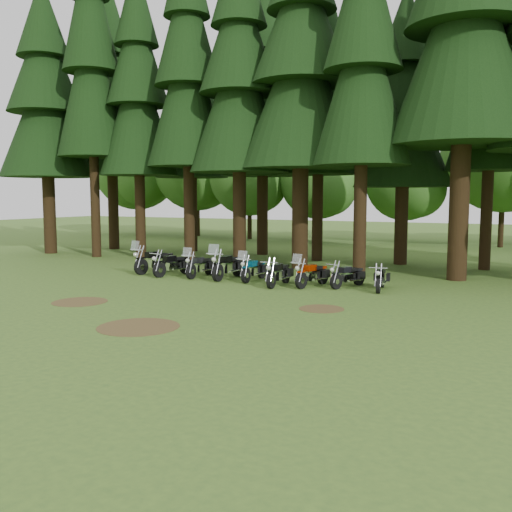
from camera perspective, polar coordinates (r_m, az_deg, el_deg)
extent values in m
plane|color=#3C5D23|center=(19.33, -6.60, -4.35)|extent=(120.00, 120.00, 0.00)
cylinder|color=#312010|center=(36.68, -19.97, 4.56)|extent=(0.73, 0.73, 5.51)
cone|color=black|center=(36.95, -20.27, 12.77)|extent=(5.49, 5.49, 6.89)
cone|color=black|center=(37.49, -20.46, 17.70)|extent=(4.39, 4.39, 5.82)
cone|color=black|center=(38.12, -20.61, 21.51)|extent=(3.07, 3.07, 4.59)
cylinder|color=#312010|center=(33.70, -15.79, 5.67)|extent=(0.52, 0.52, 6.77)
cone|color=black|center=(34.31, -16.12, 16.57)|extent=(3.92, 3.92, 8.47)
cone|color=black|center=(35.27, -16.32, 22.96)|extent=(3.14, 3.14, 7.15)
cylinder|color=#312010|center=(32.72, -11.51, 4.68)|extent=(0.58, 0.58, 5.53)
cone|color=black|center=(33.03, -11.71, 13.90)|extent=(4.32, 4.32, 6.91)
cone|color=black|center=(33.64, -11.83, 19.41)|extent=(3.46, 3.46, 5.83)
cone|color=black|center=(34.34, -11.93, 23.63)|extent=(2.42, 2.42, 4.61)
cylinder|color=#312010|center=(30.42, -6.70, 5.10)|extent=(0.58, 0.58, 5.99)
cone|color=black|center=(30.86, -6.84, 15.81)|extent=(4.32, 4.32, 7.49)
cone|color=black|center=(31.66, -6.92, 22.13)|extent=(3.45, 3.45, 6.32)
cylinder|color=#312010|center=(28.74, -1.67, 4.66)|extent=(0.66, 0.66, 5.57)
cone|color=black|center=(29.11, -1.70, 15.22)|extent=(4.95, 4.95, 6.96)
cone|color=black|center=(29.81, -1.72, 21.46)|extent=(3.96, 3.96, 5.87)
cylinder|color=#312010|center=(27.37, 4.43, 4.71)|extent=(0.77, 0.77, 5.70)
cone|color=black|center=(27.79, 4.53, 16.04)|extent=(5.81, 5.81, 7.12)
cone|color=black|center=(28.56, 4.59, 22.70)|extent=(4.65, 4.65, 6.01)
cylinder|color=#312010|center=(24.91, 10.38, 4.52)|extent=(0.55, 0.55, 5.71)
cone|color=black|center=(25.37, 10.62, 16.97)|extent=(4.15, 4.15, 7.14)
cylinder|color=#312010|center=(24.81, 19.66, 5.31)|extent=(0.80, 0.80, 6.62)
cone|color=black|center=(25.57, 20.20, 19.66)|extent=(5.98, 5.98, 8.27)
cylinder|color=#312010|center=(38.48, -14.09, 5.06)|extent=(0.67, 0.67, 5.87)
cone|color=black|center=(38.82, -14.31, 13.38)|extent=(5.00, 5.00, 7.33)
cone|color=black|center=(39.42, -14.44, 18.37)|extent=(4.00, 4.00, 6.19)
cone|color=black|center=(40.11, -14.56, 22.21)|extent=(2.80, 2.80, 4.89)
cylinder|color=#312010|center=(36.09, -6.38, 4.88)|extent=(0.60, 0.60, 5.53)
cone|color=black|center=(36.38, -6.49, 13.25)|extent=(4.52, 4.52, 6.91)
cone|color=black|center=(36.93, -6.55, 18.27)|extent=(3.62, 3.62, 5.83)
cone|color=black|center=(37.57, -6.60, 22.14)|extent=(2.53, 2.53, 4.61)
cylinder|color=#312010|center=(33.72, 0.65, 4.86)|extent=(0.65, 0.65, 5.55)
cone|color=black|center=(34.03, 0.66, 13.86)|extent=(4.85, 4.85, 6.94)
cone|color=black|center=(34.63, 0.66, 19.24)|extent=(3.88, 3.88, 5.86)
cone|color=black|center=(35.32, 0.67, 23.36)|extent=(2.72, 2.72, 4.63)
cylinder|color=#312010|center=(30.78, 6.17, 4.68)|extent=(0.58, 0.58, 5.52)
cone|color=black|center=(31.11, 6.28, 14.46)|extent=(4.35, 4.35, 6.90)
cone|color=black|center=(31.76, 6.35, 20.29)|extent=(3.48, 3.48, 5.83)
cylinder|color=#312010|center=(29.83, 14.33, 3.69)|extent=(0.66, 0.66, 4.70)
cone|color=black|center=(30.00, 14.56, 12.31)|extent=(4.94, 4.94, 5.87)
cone|color=black|center=(30.43, 14.70, 17.50)|extent=(3.95, 3.95, 4.96)
cone|color=black|center=(30.95, 14.82, 21.50)|extent=(2.77, 2.77, 3.91)
cylinder|color=#312010|center=(28.82, 22.06, 4.23)|extent=(0.53, 0.53, 5.56)
cone|color=black|center=(29.18, 22.48, 14.74)|extent=(3.94, 3.94, 6.95)
cone|color=black|center=(29.88, 22.76, 20.97)|extent=(3.15, 3.15, 5.87)
cylinder|color=#312010|center=(52.91, -11.74, 3.96)|extent=(0.36, 0.36, 3.33)
sphere|color=#2C5F1B|center=(52.94, -11.84, 8.77)|extent=(7.78, 7.78, 7.78)
sphere|color=#2C5F1B|center=(51.39, -11.28, 8.00)|extent=(5.55, 5.55, 5.55)
cylinder|color=#312010|center=(49.75, -5.85, 3.91)|extent=(0.36, 0.36, 3.29)
sphere|color=#2C5F1B|center=(49.78, -5.90, 8.97)|extent=(7.69, 7.69, 7.69)
sphere|color=#2C5F1B|center=(48.30, -5.13, 8.15)|extent=(5.49, 5.49, 5.49)
cylinder|color=#312010|center=(46.07, -0.64, 3.46)|extent=(0.36, 0.36, 2.80)
sphere|color=#2C5F1B|center=(46.05, -0.65, 8.11)|extent=(6.53, 6.53, 6.53)
sphere|color=#2C5F1B|center=(44.86, 0.19, 7.33)|extent=(4.67, 4.67, 4.67)
cylinder|color=#312010|center=(44.03, 6.22, 3.14)|extent=(0.36, 0.36, 2.55)
sphere|color=#2C5F1B|center=(43.99, 6.27, 7.57)|extent=(5.95, 5.95, 5.95)
sphere|color=#2C5F1B|center=(42.99, 7.22, 6.80)|extent=(4.25, 4.25, 4.25)
cylinder|color=#312010|center=(43.39, 14.60, 2.89)|extent=(0.36, 0.36, 2.47)
sphere|color=#2C5F1B|center=(43.35, 14.71, 7.24)|extent=(5.76, 5.76, 5.76)
sphere|color=#2C5F1B|center=(42.49, 15.81, 6.46)|extent=(4.12, 4.12, 4.12)
cylinder|color=#312010|center=(41.93, 23.32, 3.21)|extent=(0.36, 0.36, 3.52)
sphere|color=#2C5F1B|center=(42.00, 23.59, 9.61)|extent=(8.21, 8.21, 8.21)
cylinder|color=#4C3D1E|center=(19.65, -17.21, -4.40)|extent=(1.80, 1.80, 0.01)
cylinder|color=#4C3D1E|center=(17.76, 6.57, -5.26)|extent=(1.40, 1.40, 0.01)
cylinder|color=#4C3D1E|center=(15.58, -11.68, -6.95)|extent=(2.20, 2.20, 0.01)
cylinder|color=black|center=(25.61, -11.41, -1.07)|extent=(0.28, 0.73, 0.71)
cylinder|color=black|center=(26.72, -8.69, -0.72)|extent=(0.28, 0.73, 0.71)
cube|color=silver|center=(26.18, -9.94, -0.67)|extent=(0.44, 0.80, 0.37)
cube|color=black|center=(25.97, -10.36, 0.13)|extent=(0.43, 0.65, 0.26)
cube|color=black|center=(26.31, -9.55, 0.13)|extent=(0.43, 0.65, 0.13)
cube|color=silver|center=(25.30, -12.01, 1.03)|extent=(0.47, 0.22, 0.43)
cylinder|color=black|center=(24.60, -9.64, -1.39)|extent=(0.28, 0.67, 0.65)
cylinder|color=black|center=(25.62, -7.03, -1.06)|extent=(0.28, 0.67, 0.65)
cube|color=silver|center=(25.13, -8.23, -1.01)|extent=(0.43, 0.74, 0.34)
cube|color=black|center=(24.93, -8.63, -0.25)|extent=(0.41, 0.60, 0.24)
cube|color=black|center=(25.24, -7.85, -0.25)|extent=(0.41, 0.60, 0.12)
cylinder|color=black|center=(23.96, -6.51, -1.57)|extent=(0.15, 0.63, 0.63)
cylinder|color=black|center=(25.21, -4.71, -1.17)|extent=(0.15, 0.63, 0.63)
cube|color=silver|center=(24.61, -5.53, -1.15)|extent=(0.28, 0.68, 0.33)
cube|color=black|center=(24.38, -5.80, -0.41)|extent=(0.30, 0.53, 0.23)
cube|color=black|center=(24.76, -5.27, -0.39)|extent=(0.30, 0.53, 0.11)
cube|color=silver|center=(23.62, -6.90, 0.40)|extent=(0.40, 0.13, 0.38)
cylinder|color=black|center=(23.19, -3.84, -1.68)|extent=(0.16, 0.73, 0.72)
cylinder|color=black|center=(24.66, -1.86, -1.21)|extent=(0.16, 0.73, 0.72)
cube|color=silver|center=(23.96, -2.75, -1.19)|extent=(0.31, 0.77, 0.37)
cube|color=black|center=(23.69, -3.05, -0.31)|extent=(0.34, 0.61, 0.26)
cube|color=black|center=(24.13, -2.47, -0.30)|extent=(0.34, 0.61, 0.13)
cube|color=silver|center=(22.80, -4.27, 0.65)|extent=(0.46, 0.14, 0.43)
cylinder|color=black|center=(22.75, -1.03, -1.95)|extent=(0.13, 0.62, 0.62)
cylinder|color=black|center=(24.04, 0.59, -1.52)|extent=(0.13, 0.62, 0.62)
cube|color=silver|center=(23.42, -0.15, -1.51)|extent=(0.26, 0.66, 0.32)
cube|color=#084D6E|center=(23.19, -0.39, -0.75)|extent=(0.28, 0.52, 0.22)
cube|color=black|center=(23.58, 0.09, -0.73)|extent=(0.28, 0.52, 0.11)
cube|color=silver|center=(22.41, -1.37, 0.07)|extent=(0.39, 0.12, 0.37)
cylinder|color=black|center=(21.39, 1.52, -2.44)|extent=(0.16, 0.64, 0.64)
cylinder|color=black|center=(22.76, 3.00, -1.93)|extent=(0.16, 0.64, 0.64)
cube|color=silver|center=(22.10, 2.33, -1.94)|extent=(0.30, 0.69, 0.33)
cube|color=black|center=(21.85, 2.12, -1.11)|extent=(0.31, 0.54, 0.23)
cube|color=black|center=(22.27, 2.55, -1.08)|extent=(0.31, 0.54, 0.12)
cylinder|color=black|center=(21.41, 4.54, -2.47)|extent=(0.27, 0.64, 0.63)
cylinder|color=black|center=(22.62, 6.69, -2.03)|extent=(0.27, 0.64, 0.63)
cube|color=silver|center=(22.04, 5.72, -2.01)|extent=(0.41, 0.71, 0.32)
cube|color=#A12404|center=(21.81, 5.41, -1.19)|extent=(0.39, 0.57, 0.23)
cube|color=black|center=(22.18, 6.04, -1.17)|extent=(0.39, 0.57, 0.11)
cube|color=silver|center=(21.07, 4.12, -0.29)|extent=(0.41, 0.21, 0.37)
cylinder|color=black|center=(21.46, 8.02, -2.54)|extent=(0.32, 0.59, 0.59)
cylinder|color=black|center=(22.54, 10.24, -2.17)|extent=(0.32, 0.59, 0.59)
cube|color=silver|center=(22.02, 9.23, -2.13)|extent=(0.45, 0.67, 0.30)
cube|color=black|center=(21.82, 8.92, -1.35)|extent=(0.42, 0.55, 0.21)
cube|color=black|center=(22.14, 9.57, -1.35)|extent=(0.42, 0.55, 0.11)
cylinder|color=black|center=(20.81, 12.14, -2.88)|extent=(0.21, 0.60, 0.59)
cylinder|color=black|center=(22.18, 12.52, -2.34)|extent=(0.21, 0.60, 0.59)
cube|color=silver|center=(21.53, 12.35, -2.37)|extent=(0.34, 0.66, 0.30)
cube|color=black|center=(21.28, 12.31, -1.59)|extent=(0.34, 0.53, 0.21)
cube|color=black|center=(21.69, 12.42, -1.54)|extent=(0.34, 0.53, 0.11)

